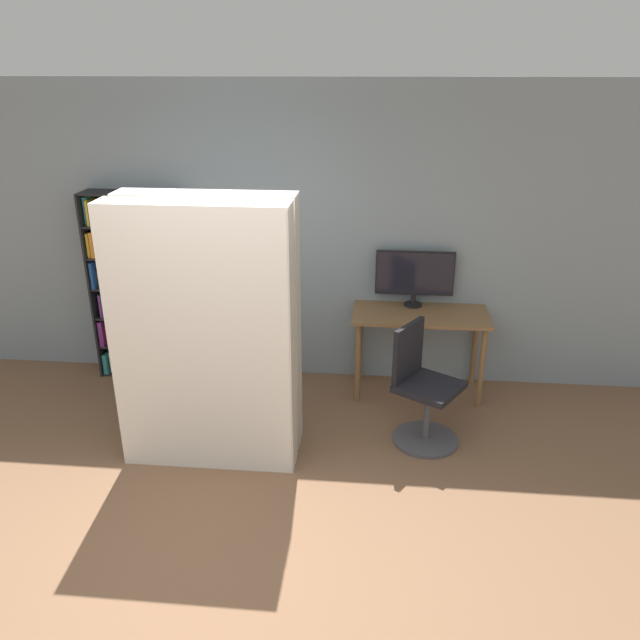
{
  "coord_description": "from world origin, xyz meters",
  "views": [
    {
      "loc": [
        0.89,
        -2.75,
        2.78
      ],
      "look_at": [
        0.48,
        1.46,
        1.05
      ],
      "focal_mm": 35.0,
      "sensor_mm": 36.0,
      "label": 1
    }
  ],
  "objects_px": {
    "monitor": "(415,275)",
    "mattress_far": "(215,324)",
    "mattress_near": "(204,341)",
    "office_chair": "(422,395)",
    "bookshelf": "(131,286)"
  },
  "relations": [
    {
      "from": "office_chair",
      "to": "mattress_near",
      "type": "relative_size",
      "value": 0.49
    },
    {
      "from": "mattress_near",
      "to": "mattress_far",
      "type": "distance_m",
      "value": 0.31
    },
    {
      "from": "bookshelf",
      "to": "mattress_near",
      "type": "distance_m",
      "value": 1.78
    },
    {
      "from": "mattress_near",
      "to": "mattress_far",
      "type": "xyz_separation_m",
      "value": [
        0.0,
        0.31,
        -0.0
      ]
    },
    {
      "from": "monitor",
      "to": "mattress_near",
      "type": "distance_m",
      "value": 2.08
    },
    {
      "from": "mattress_near",
      "to": "bookshelf",
      "type": "bearing_deg",
      "value": 127.8
    },
    {
      "from": "bookshelf",
      "to": "mattress_far",
      "type": "height_order",
      "value": "mattress_far"
    },
    {
      "from": "monitor",
      "to": "office_chair",
      "type": "relative_size",
      "value": 0.72
    },
    {
      "from": "office_chair",
      "to": "mattress_far",
      "type": "height_order",
      "value": "mattress_far"
    },
    {
      "from": "monitor",
      "to": "mattress_near",
      "type": "bearing_deg",
      "value": -137.22
    },
    {
      "from": "office_chair",
      "to": "bookshelf",
      "type": "relative_size",
      "value": 0.55
    },
    {
      "from": "bookshelf",
      "to": "mattress_far",
      "type": "xyz_separation_m",
      "value": [
        1.09,
        -1.09,
        0.11
      ]
    },
    {
      "from": "mattress_far",
      "to": "mattress_near",
      "type": "bearing_deg",
      "value": -90.0
    },
    {
      "from": "monitor",
      "to": "mattress_far",
      "type": "distance_m",
      "value": 1.89
    },
    {
      "from": "monitor",
      "to": "bookshelf",
      "type": "xyz_separation_m",
      "value": [
        -2.62,
        -0.01,
        -0.19
      ]
    }
  ]
}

